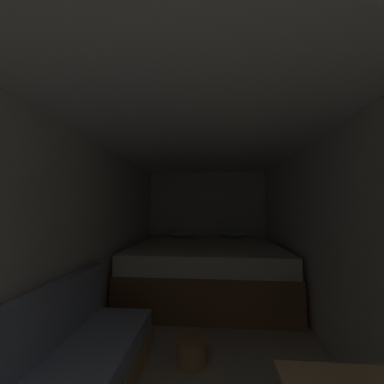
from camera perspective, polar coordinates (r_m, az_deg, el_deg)
name	(u,v)px	position (r m, az deg, el deg)	size (l,w,h in m)	color
ground_plane	(203,354)	(2.68, 2.81, -35.47)	(7.15, 7.15, 0.00)	#A39984
wall_back	(207,223)	(4.89, 3.77, -7.68)	(2.54, 0.05, 2.15)	silver
wall_left	(82,239)	(2.66, -25.79, -10.61)	(0.05, 5.15, 2.15)	silver
wall_right	(335,242)	(2.58, 32.14, -10.62)	(0.05, 5.15, 2.15)	silver
ceiling_slab	(202,132)	(2.40, 2.64, 14.80)	(2.54, 5.15, 0.05)	white
bed	(206,269)	(3.92, 3.55, -18.58)	(2.32, 2.04, 0.95)	brown
wicker_basket	(192,351)	(2.52, -0.10, -35.04)	(0.28, 0.28, 0.20)	olive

